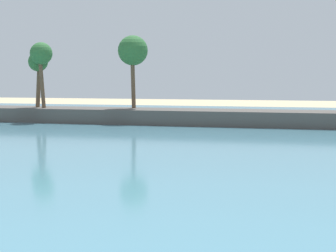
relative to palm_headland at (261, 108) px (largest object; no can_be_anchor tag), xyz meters
The scene contains 2 objects.
sea 5.56m from the palm_headland, 85.82° to the right, with size 220.00×90.22×0.06m, color teal.
palm_headland is the anchor object (origin of this frame).
Camera 1 is at (4.01, -1.44, 5.62)m, focal length 56.72 mm.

